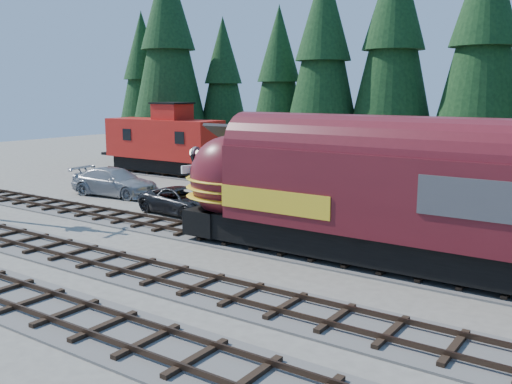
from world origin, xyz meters
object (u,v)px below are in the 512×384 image
Objects in this scene: locomotive at (345,198)px; pickup_truck_b at (115,182)px; depot at (332,167)px; pickup_truck_a at (183,201)px; caboose at (164,142)px.

locomotive reaches higher than pickup_truck_b.
pickup_truck_a is at bearing -155.84° from depot.
caboose reaches higher than depot.
depot is at bearing -59.88° from pickup_truck_a.
depot reaches higher than pickup_truck_a.
depot is at bearing -20.85° from caboose.
locomotive is at bearing -59.01° from depot.
pickup_truck_a is at bearing -109.80° from pickup_truck_b.
depot is 21.07m from caboose.
pickup_truck_b is at bearing -173.86° from depot.
caboose reaches higher than pickup_truck_b.
pickup_truck_a is 7.97m from pickup_truck_b.
depot is 2.29× the size of pickup_truck_a.
pickup_truck_b is (-7.76, 1.82, 0.16)m from pickup_truck_a.
caboose is at bearing 53.26° from pickup_truck_a.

